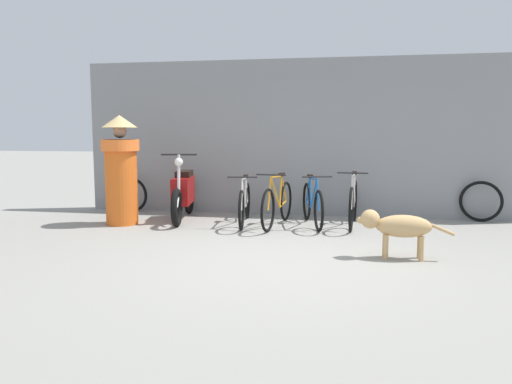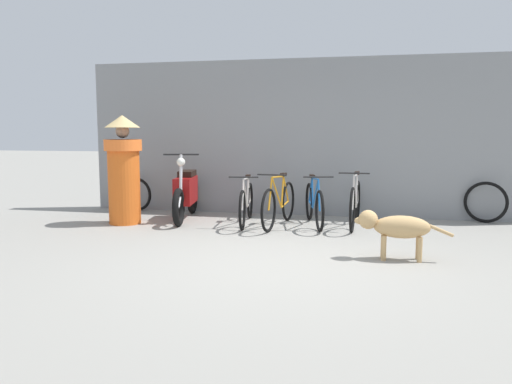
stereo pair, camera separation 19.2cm
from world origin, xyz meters
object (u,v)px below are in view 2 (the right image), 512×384
motorcycle (186,193)px  spare_tire_left (138,194)px  bicycle_3 (355,203)px  person_in_robes (124,168)px  bicycle_1 (279,204)px  stray_dog (395,227)px  bicycle_2 (314,204)px  bicycle_0 (246,203)px  spare_tire_right (486,202)px

motorcycle → spare_tire_left: (-1.23, 0.73, -0.14)m
bicycle_3 → person_in_robes: (-3.69, -0.53, 0.54)m
person_in_robes → bicycle_3: bearing=167.6°
bicycle_3 → spare_tire_left: bicycle_3 is taller
bicycle_1 → bicycle_3: (1.18, 0.23, 0.01)m
motorcycle → person_in_robes: size_ratio=1.07×
motorcycle → stray_dog: motorcycle is taller
bicycle_2 → motorcycle: bearing=-107.3°
bicycle_0 → spare_tire_right: (3.83, 0.91, 0.01)m
spare_tire_right → bicycle_2: bearing=-163.2°
bicycle_0 → stray_dog: 2.91m
spare_tire_left → spare_tire_right: (6.17, -0.01, 0.03)m
motorcycle → stray_dog: (3.33, -2.06, -0.07)m
bicycle_1 → spare_tire_right: (3.28, 0.98, -0.01)m
bicycle_0 → spare_tire_right: size_ratio=2.50×
bicycle_2 → person_in_robes: size_ratio=0.93×
bicycle_3 → motorcycle: size_ratio=0.91×
bicycle_2 → stray_dog: size_ratio=1.46×
bicycle_3 → person_in_robes: 3.76m
motorcycle → spare_tire_left: size_ratio=2.99×
bicycle_3 → spare_tire_right: bearing=113.5°
bicycle_2 → spare_tire_right: bearing=92.3°
motorcycle → bicycle_0: bearing=71.0°
stray_dog → person_in_robes: size_ratio=0.64×
spare_tire_right → bicycle_3: bearing=-160.2°
bicycle_3 → person_in_robes: bearing=-78.1°
bicycle_0 → bicycle_1: bearing=75.6°
bicycle_1 → spare_tire_left: bearing=-101.4°
bicycle_3 → spare_tire_left: 4.14m
stray_dog → person_in_robes: (-4.18, 1.49, 0.51)m
stray_dog → spare_tire_left: size_ratio=1.79×
bicycle_1 → spare_tire_left: size_ratio=2.74×
spare_tire_left → spare_tire_right: bearing=-0.1°
motorcycle → bicycle_2: bearing=77.8°
motorcycle → bicycle_1: bearing=71.6°
bicycle_2 → spare_tire_left: size_ratio=2.61×
bicycle_0 → stray_dog: size_ratio=1.53×
spare_tire_left → spare_tire_right: 6.17m
motorcycle → spare_tire_right: motorcycle is taller
bicycle_0 → bicycle_3: bicycle_3 is taller
spare_tire_left → bicycle_1: bearing=-18.9°
bicycle_0 → bicycle_2: bicycle_2 is taller
bicycle_1 → stray_dog: bearing=50.5°
motorcycle → spare_tire_left: motorcycle is taller
bicycle_3 → person_in_robes: person_in_robes is taller
person_in_robes → spare_tire_right: size_ratio=2.57×
bicycle_0 → spare_tire_left: bicycle_0 is taller
stray_dog → spare_tire_left: 5.35m
stray_dog → spare_tire_right: bearing=-119.9°
person_in_robes → stray_dog: bearing=139.7°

